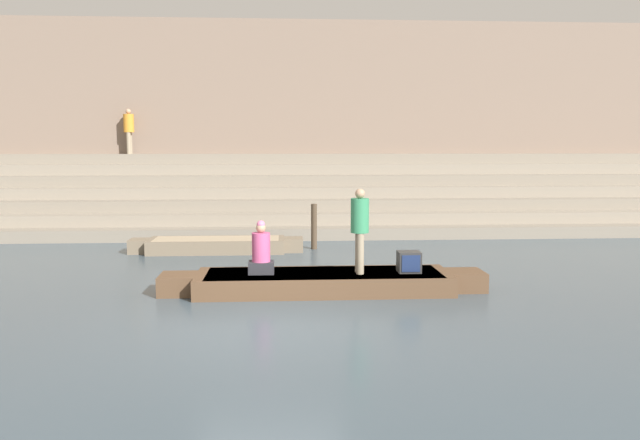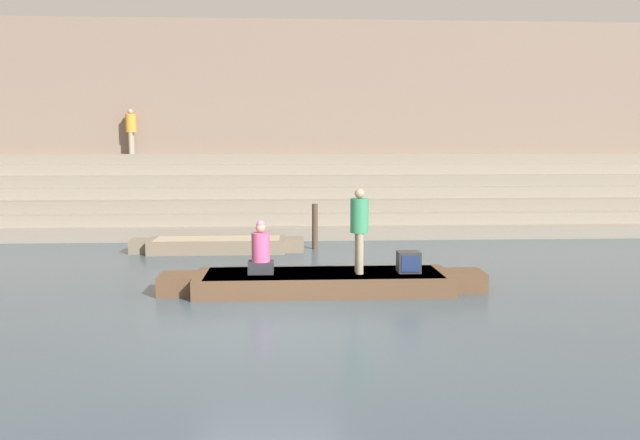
# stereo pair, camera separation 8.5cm
# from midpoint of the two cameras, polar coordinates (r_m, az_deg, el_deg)

# --- Properties ---
(ground_plane) EXTENTS (120.00, 120.00, 0.00)m
(ground_plane) POSITION_cam_midpoint_polar(r_m,az_deg,el_deg) (10.31, -4.90, -9.35)
(ground_plane) COLOR #3D4C56
(ghat_steps) EXTENTS (36.00, 5.07, 2.56)m
(ghat_steps) POSITION_cam_midpoint_polar(r_m,az_deg,el_deg) (21.92, -4.18, 1.70)
(ghat_steps) COLOR gray
(ghat_steps) RESTS_ON ground
(back_wall) EXTENTS (34.20, 1.28, 7.50)m
(back_wall) POSITION_cam_midpoint_polar(r_m,az_deg,el_deg) (24.26, -4.17, 8.84)
(back_wall) COLOR #7F6B5B
(back_wall) RESTS_ON ground
(rowboat_main) EXTENTS (6.38, 1.54, 0.38)m
(rowboat_main) POSITION_cam_midpoint_polar(r_m,az_deg,el_deg) (12.33, 0.14, -5.64)
(rowboat_main) COLOR brown
(rowboat_main) RESTS_ON ground
(person_standing) EXTENTS (0.35, 0.35, 1.66)m
(person_standing) POSITION_cam_midpoint_polar(r_m,az_deg,el_deg) (12.14, 3.45, -0.45)
(person_standing) COLOR gray
(person_standing) RESTS_ON rowboat_main
(person_rowing) EXTENTS (0.50, 0.39, 1.04)m
(person_rowing) POSITION_cam_midpoint_polar(r_m,az_deg,el_deg) (12.22, -5.60, -2.98)
(person_rowing) COLOR #28282D
(person_rowing) RESTS_ON rowboat_main
(tv_set) EXTENTS (0.44, 0.40, 0.41)m
(tv_set) POSITION_cam_midpoint_polar(r_m,az_deg,el_deg) (12.43, 7.94, -3.81)
(tv_set) COLOR #2D2D2D
(tv_set) RESTS_ON rowboat_main
(moored_boat_shore) EXTENTS (4.64, 1.13, 0.37)m
(moored_boat_shore) POSITION_cam_midpoint_polar(r_m,az_deg,el_deg) (17.08, -9.55, -2.24)
(moored_boat_shore) COLOR #756651
(moored_boat_shore) RESTS_ON ground
(mooring_post) EXTENTS (0.16, 0.16, 1.26)m
(mooring_post) POSITION_cam_midpoint_polar(r_m,az_deg,el_deg) (17.28, -0.69, -0.60)
(mooring_post) COLOR #473828
(mooring_post) RESTS_ON ground
(person_on_steps) EXTENTS (0.37, 0.37, 1.63)m
(person_on_steps) POSITION_cam_midpoint_polar(r_m,az_deg,el_deg) (23.95, -17.17, 8.02)
(person_on_steps) COLOR gray
(person_on_steps) RESTS_ON ghat_steps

